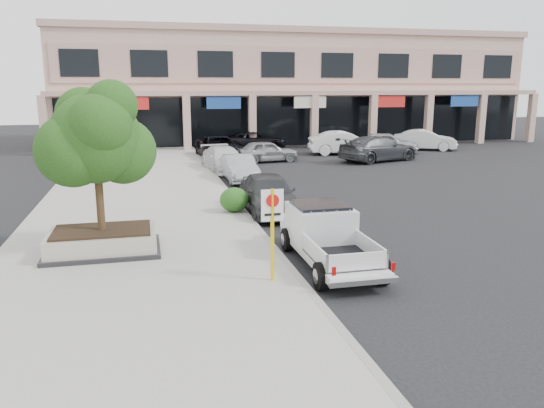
{
  "coord_description": "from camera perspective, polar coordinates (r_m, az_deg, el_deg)",
  "views": [
    {
      "loc": [
        -5.16,
        -13.32,
        4.86
      ],
      "look_at": [
        -1.59,
        1.5,
        1.45
      ],
      "focal_mm": 35.0,
      "sensor_mm": 36.0,
      "label": 1
    }
  ],
  "objects": [
    {
      "name": "ground",
      "position": [
        15.09,
        7.26,
        -6.27
      ],
      "size": [
        120.0,
        120.0,
        0.0
      ],
      "primitive_type": "plane",
      "color": "black",
      "rests_on": "ground"
    },
    {
      "name": "sidewalk",
      "position": [
        19.91,
        -14.13,
        -1.68
      ],
      "size": [
        8.0,
        52.0,
        0.15
      ],
      "primitive_type": "cube",
      "color": "gray",
      "rests_on": "ground"
    },
    {
      "name": "curb",
      "position": [
        20.23,
        -2.88,
        -1.08
      ],
      "size": [
        0.2,
        52.0,
        0.15
      ],
      "primitive_type": "cube",
      "color": "gray",
      "rests_on": "ground"
    },
    {
      "name": "strip_mall",
      "position": [
        49.05,
        2.07,
        12.48
      ],
      "size": [
        40.55,
        12.43,
        9.5
      ],
      "color": "tan",
      "rests_on": "ground"
    },
    {
      "name": "planter",
      "position": [
        16.09,
        -17.73,
        -3.81
      ],
      "size": [
        3.2,
        2.2,
        0.68
      ],
      "color": "black",
      "rests_on": "sidewalk"
    },
    {
      "name": "planter_tree",
      "position": [
        15.69,
        -17.92,
        6.73
      ],
      "size": [
        2.9,
        2.55,
        4.0
      ],
      "color": "#322313",
      "rests_on": "planter"
    },
    {
      "name": "no_parking_sign",
      "position": [
        12.81,
        0.04,
        -1.97
      ],
      "size": [
        0.55,
        0.09,
        2.3
      ],
      "color": "#E1BB0B",
      "rests_on": "sidewalk"
    },
    {
      "name": "hedge",
      "position": [
        20.21,
        -4.09,
        0.47
      ],
      "size": [
        1.1,
        0.99,
        0.93
      ],
      "primitive_type": "ellipsoid",
      "color": "#1E4413",
      "rests_on": "sidewalk"
    },
    {
      "name": "pickup_truck",
      "position": [
        14.6,
        6.27,
        -3.67
      ],
      "size": [
        1.88,
        4.99,
        1.57
      ],
      "primitive_type": null,
      "rotation": [
        0.0,
        0.0,
        -0.01
      ],
      "color": "silver",
      "rests_on": "ground"
    },
    {
      "name": "curb_car_a",
      "position": [
        20.54,
        -0.37,
        1.16
      ],
      "size": [
        1.93,
        4.61,
        1.56
      ],
      "primitive_type": "imported",
      "rotation": [
        0.0,
        0.0,
        -0.02
      ],
      "color": "#2C2E31",
      "rests_on": "ground"
    },
    {
      "name": "curb_car_b",
      "position": [
        27.57,
        -3.54,
        3.87
      ],
      "size": [
        1.51,
        4.15,
        1.36
      ],
      "primitive_type": "imported",
      "rotation": [
        0.0,
        0.0,
        0.02
      ],
      "color": "#95999D",
      "rests_on": "ground"
    },
    {
      "name": "curb_car_c",
      "position": [
        30.8,
        -5.15,
        4.81
      ],
      "size": [
        2.54,
        5.04,
        1.4
      ],
      "primitive_type": "imported",
      "rotation": [
        0.0,
        0.0,
        0.12
      ],
      "color": "silver",
      "rests_on": "ground"
    },
    {
      "name": "curb_car_d",
      "position": [
        36.06,
        -5.72,
        6.05
      ],
      "size": [
        2.82,
        5.69,
        1.55
      ],
      "primitive_type": "imported",
      "rotation": [
        0.0,
        0.0,
        0.04
      ],
      "color": "black",
      "rests_on": "ground"
    },
    {
      "name": "lot_car_a",
      "position": [
        34.54,
        -0.6,
        5.71
      ],
      "size": [
        4.32,
        2.24,
        1.41
      ],
      "primitive_type": "imported",
      "rotation": [
        0.0,
        0.0,
        1.71
      ],
      "color": "gray",
      "rests_on": "ground"
    },
    {
      "name": "lot_car_b",
      "position": [
        38.71,
        7.76,
        6.53
      ],
      "size": [
        5.27,
        2.52,
        1.67
      ],
      "primitive_type": "imported",
      "rotation": [
        0.0,
        0.0,
        1.42
      ],
      "color": "white",
      "rests_on": "ground"
    },
    {
      "name": "lot_car_c",
      "position": [
        35.63,
        11.35,
        5.86
      ],
      "size": [
        6.09,
        3.99,
        1.64
      ],
      "primitive_type": "imported",
      "rotation": [
        0.0,
        0.0,
        1.9
      ],
      "color": "#333539",
      "rests_on": "ground"
    },
    {
      "name": "lot_car_d",
      "position": [
        41.25,
        -1.95,
        6.82
      ],
      "size": [
        5.09,
        2.44,
        1.4
      ],
      "primitive_type": "imported",
      "rotation": [
        0.0,
        0.0,
        1.59
      ],
      "color": "black",
      "rests_on": "ground"
    },
    {
      "name": "lot_car_e",
      "position": [
        39.78,
        12.23,
        6.45
      ],
      "size": [
        4.95,
        3.42,
        1.56
      ],
      "primitive_type": "imported",
      "rotation": [
        0.0,
        0.0,
        1.19
      ],
      "color": "#ACB0B5",
      "rests_on": "ground"
    },
    {
      "name": "lot_car_f",
      "position": [
        42.72,
        16.11,
        6.64
      ],
      "size": [
        4.95,
        3.58,
        1.55
      ],
      "primitive_type": "imported",
      "rotation": [
        0.0,
        0.0,
        1.11
      ],
      "color": "silver",
      "rests_on": "ground"
    }
  ]
}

